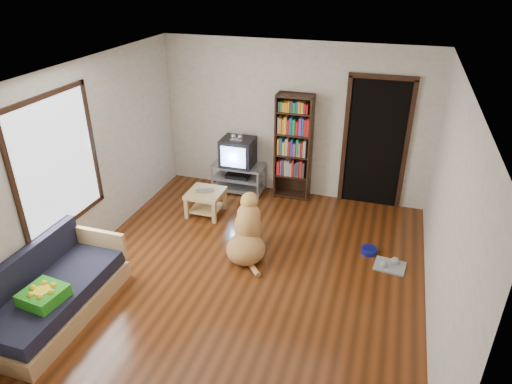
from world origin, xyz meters
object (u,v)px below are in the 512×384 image
(sofa, at_px, (54,295))
(bookshelf, at_px, (294,142))
(green_cushion, at_px, (44,295))
(crt_tv, at_px, (238,151))
(dog_bowl, at_px, (369,251))
(laptop, at_px, (205,192))
(coffee_table, at_px, (206,198))
(grey_rag, at_px, (390,266))
(dog, at_px, (247,234))
(tv_stand, at_px, (238,177))

(sofa, bearing_deg, bookshelf, 62.68)
(green_cushion, xyz_separation_m, sofa, (-0.12, 0.24, -0.23))
(green_cushion, height_order, crt_tv, crt_tv)
(dog_bowl, height_order, crt_tv, crt_tv)
(laptop, height_order, coffee_table, laptop)
(green_cushion, height_order, coffee_table, green_cushion)
(laptop, height_order, sofa, sofa)
(laptop, bearing_deg, grey_rag, -35.02)
(crt_tv, height_order, dog, crt_tv)
(dog_bowl, bearing_deg, sofa, -145.31)
(green_cushion, distance_m, coffee_table, 3.01)
(sofa, xyz_separation_m, coffee_table, (0.75, 2.69, 0.02))
(dog_bowl, xyz_separation_m, tv_stand, (-2.40, 1.30, 0.23))
(laptop, bearing_deg, sofa, -129.61)
(green_cushion, distance_m, sofa, 0.36)
(dog_bowl, relative_size, bookshelf, 0.12)
(crt_tv, relative_size, sofa, 0.32)
(grey_rag, xyz_separation_m, crt_tv, (-2.70, 1.57, 0.73))
(crt_tv, distance_m, dog, 2.03)
(dog_bowl, relative_size, sofa, 0.12)
(grey_rag, relative_size, bookshelf, 0.22)
(bookshelf, height_order, sofa, bookshelf)
(green_cushion, relative_size, sofa, 0.23)
(grey_rag, height_order, bookshelf, bookshelf)
(laptop, relative_size, crt_tv, 0.48)
(crt_tv, bearing_deg, green_cushion, -102.30)
(grey_rag, distance_m, dog, 1.97)
(dog_bowl, bearing_deg, coffee_table, 172.28)
(green_cushion, height_order, laptop, green_cushion)
(grey_rag, xyz_separation_m, bookshelf, (-1.75, 1.64, 0.99))
(tv_stand, bearing_deg, coffee_table, -103.43)
(laptop, xyz_separation_m, tv_stand, (0.22, 0.97, -0.14))
(sofa, relative_size, coffee_table, 3.27)
(dog_bowl, relative_size, dog, 0.22)
(laptop, distance_m, sofa, 2.77)
(dog_bowl, height_order, sofa, sofa)
(grey_rag, bearing_deg, sofa, -150.42)
(dog_bowl, relative_size, crt_tv, 0.38)
(tv_stand, bearing_deg, dog, -66.99)
(tv_stand, bearing_deg, laptop, -103.03)
(laptop, distance_m, crt_tv, 1.07)
(grey_rag, bearing_deg, dog, -172.40)
(tv_stand, xyz_separation_m, bookshelf, (0.95, 0.09, 0.73))
(green_cushion, xyz_separation_m, crt_tv, (0.85, 3.90, 0.26))
(dog_bowl, bearing_deg, laptop, 172.92)
(coffee_table, bearing_deg, green_cushion, -102.03)
(crt_tv, bearing_deg, dog, -67.24)
(crt_tv, bearing_deg, grey_rag, -30.14)
(bookshelf, height_order, dog, bookshelf)
(laptop, bearing_deg, tv_stand, 53.09)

